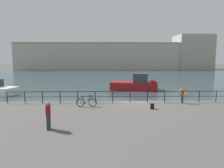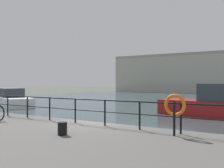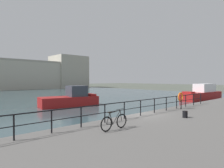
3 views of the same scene
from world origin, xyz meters
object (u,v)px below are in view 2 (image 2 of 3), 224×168
object	(u,v)px
moored_white_yacht	(208,105)
life_ring_stand	(175,107)
mooring_bollard	(62,129)
moored_harbor_tender	(10,99)

from	to	relation	value
moored_white_yacht	life_ring_stand	size ratio (longest dim) A/B	5.30
mooring_bollard	life_ring_stand	distance (m)	3.85
moored_harbor_tender	moored_white_yacht	bearing A→B (deg)	-151.70
mooring_bollard	life_ring_stand	bearing A→B (deg)	32.25
moored_white_yacht	mooring_bollard	size ratio (longest dim) A/B	16.84
moored_harbor_tender	mooring_bollard	xyz separation A→B (m)	(20.19, -12.49, 0.31)
moored_harbor_tender	life_ring_stand	distance (m)	25.65
mooring_bollard	moored_harbor_tender	bearing A→B (deg)	148.27
mooring_bollard	life_ring_stand	size ratio (longest dim) A/B	0.31
mooring_bollard	life_ring_stand	xyz separation A→B (m)	(3.20, 2.02, 0.75)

